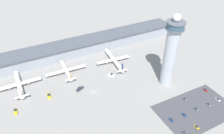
{
  "coord_description": "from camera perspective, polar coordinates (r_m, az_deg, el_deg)",
  "views": [
    {
      "loc": [
        -52.46,
        -139.7,
        131.87
      ],
      "look_at": [
        25.65,
        13.06,
        11.15
      ],
      "focal_mm": 35.0,
      "sensor_mm": 36.0,
      "label": 1
    }
  ],
  "objects": [
    {
      "name": "service_truck_water",
      "position": [
        201.07,
        -16.2,
        -7.16
      ],
      "size": [
        2.56,
        7.07,
        3.2
      ],
      "color": "black",
      "rests_on": "ground"
    },
    {
      "name": "parking_lot_surface",
      "position": [
        195.33,
        21.06,
        -10.34
      ],
      "size": [
        64.0,
        40.0,
        0.01
      ],
      "primitive_type": "cube",
      "color": "#424247",
      "rests_on": "ground"
    },
    {
      "name": "car_maroon_suv",
      "position": [
        216.79,
        23.21,
        -5.55
      ],
      "size": [
        1.95,
        4.22,
        1.58
      ],
      "color": "black",
      "rests_on": "ground"
    },
    {
      "name": "ground_plane",
      "position": [
        199.14,
        -4.9,
        -6.5
      ],
      "size": [
        1000.0,
        1000.0,
        0.0
      ],
      "primitive_type": "plane",
      "color": "gray"
    },
    {
      "name": "service_truck_fuel",
      "position": [
        196.34,
        -23.91,
        -10.55
      ],
      "size": [
        2.47,
        6.86,
        2.68
      ],
      "color": "black",
      "rests_on": "ground"
    },
    {
      "name": "airplane_gate_alpha",
      "position": [
        217.51,
        -23.16,
        -4.11
      ],
      "size": [
        39.91,
        39.71,
        13.24
      ],
      "color": "white",
      "rests_on": "ground"
    },
    {
      "name": "airplane_gate_charlie",
      "position": [
        232.67,
        0.44,
        1.92
      ],
      "size": [
        37.71,
        45.62,
        12.77
      ],
      "color": "white",
      "rests_on": "ground"
    },
    {
      "name": "car_silver_sedan",
      "position": [
        187.19,
        18.32,
        -11.77
      ],
      "size": [
        1.88,
        4.33,
        1.38
      ],
      "color": "black",
      "rests_on": "ground"
    },
    {
      "name": "car_black_suv",
      "position": [
        174.92,
        18.32,
        -16.02
      ],
      "size": [
        1.92,
        4.32,
        1.41
      ],
      "color": "black",
      "rests_on": "ground"
    },
    {
      "name": "control_tower",
      "position": [
        195.58,
        15.11,
        3.79
      ],
      "size": [
        15.73,
        15.73,
        68.68
      ],
      "color": "#ADB2BC",
      "rests_on": "ground"
    },
    {
      "name": "car_green_van",
      "position": [
        200.87,
        18.37,
        -7.93
      ],
      "size": [
        1.93,
        4.55,
        1.44
      ],
      "color": "black",
      "rests_on": "ground"
    },
    {
      "name": "car_navy_sedan",
      "position": [
        180.63,
        15.19,
        -13.16
      ],
      "size": [
        1.89,
        4.31,
        1.44
      ],
      "color": "black",
      "rests_on": "ground"
    },
    {
      "name": "airplane_gate_bravo",
      "position": [
        222.1,
        -11.9,
        -0.85
      ],
      "size": [
        41.3,
        34.8,
        11.58
      ],
      "color": "white",
      "rests_on": "ground"
    },
    {
      "name": "car_red_hatchback",
      "position": [
        194.87,
        21.05,
        -10.21
      ],
      "size": [
        1.87,
        4.6,
        1.59
      ],
      "color": "black",
      "rests_on": "ground"
    },
    {
      "name": "terminal_building",
      "position": [
        249.34,
        -11.31,
        4.49
      ],
      "size": [
        268.95,
        25.0,
        14.98
      ],
      "color": "#9399A3",
      "rests_on": "ground"
    },
    {
      "name": "car_yellow_taxi",
      "position": [
        181.7,
        21.23,
        -14.38
      ],
      "size": [
        1.92,
        4.29,
        1.45
      ],
      "color": "black",
      "rests_on": "ground"
    },
    {
      "name": "car_blue_compact",
      "position": [
        203.2,
        23.85,
        -8.89
      ],
      "size": [
        1.91,
        4.61,
        1.37
      ],
      "color": "black",
      "rests_on": "ground"
    },
    {
      "name": "service_truck_baggage",
      "position": [
        202.29,
        -8.39,
        -5.65
      ],
      "size": [
        8.18,
        5.44,
        2.8
      ],
      "color": "black",
      "rests_on": "ground"
    },
    {
      "name": "service_truck_catering",
      "position": [
        216.14,
        -0.22,
        -2.13
      ],
      "size": [
        6.4,
        6.14,
        2.93
      ],
      "color": "black",
      "rests_on": "ground"
    },
    {
      "name": "car_grey_coupe",
      "position": [
        211.21,
        25.92,
        -7.65
      ],
      "size": [
        1.82,
        4.49,
        1.36
      ],
      "color": "black",
      "rests_on": "ground"
    }
  ]
}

